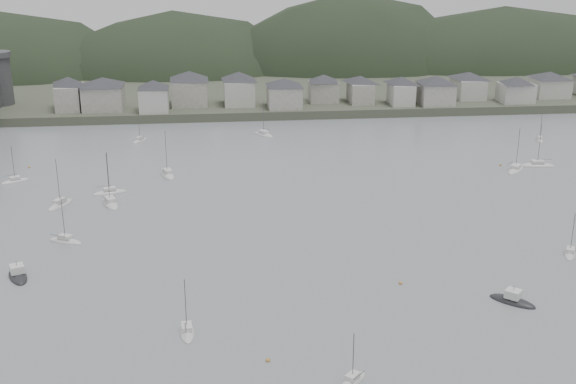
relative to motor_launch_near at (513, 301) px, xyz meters
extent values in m
cube|color=#383D2D|center=(-33.32, 264.40, 1.21)|extent=(900.00, 250.00, 3.00)
ellipsoid|color=black|center=(-144.19, 241.34, -10.43)|extent=(138.98, 92.48, 81.13)
ellipsoid|color=black|center=(-65.62, 242.26, -10.26)|extent=(132.08, 90.41, 79.74)
ellipsoid|color=black|center=(17.33, 242.33, -12.97)|extent=(133.88, 88.37, 101.41)
ellipsoid|color=black|center=(92.63, 237.31, -10.61)|extent=(165.81, 81.78, 82.55)
cube|color=gray|center=(-98.32, 151.36, 7.00)|extent=(8.34, 12.91, 8.59)
pyramid|color=#2A2B2F|center=(-98.32, 151.36, 12.80)|extent=(15.78, 15.78, 3.01)
cube|color=gray|center=(-86.64, 150.72, 6.89)|extent=(13.68, 13.35, 8.36)
pyramid|color=#2A2B2F|center=(-86.64, 150.72, 12.53)|extent=(20.07, 20.07, 2.93)
cube|color=#AAA69F|center=(-68.90, 145.42, 6.75)|extent=(9.78, 10.20, 8.08)
pyramid|color=#2A2B2F|center=(-68.90, 145.42, 12.20)|extent=(14.83, 14.83, 2.83)
cube|color=gray|center=(-56.84, 155.04, 7.26)|extent=(12.59, 13.33, 9.09)
pyramid|color=#2A2B2F|center=(-56.84, 155.04, 13.39)|extent=(19.24, 19.24, 3.18)
cube|color=#AAA69F|center=(-39.07, 153.50, 7.14)|extent=(10.74, 12.17, 8.87)
pyramid|color=#2A2B2F|center=(-39.07, 153.50, 13.13)|extent=(17.01, 17.01, 3.10)
cube|color=gray|center=(-23.40, 146.93, 6.56)|extent=(11.63, 12.09, 7.69)
pyramid|color=#2A2B2F|center=(-23.40, 146.93, 11.75)|extent=(17.61, 17.61, 2.69)
cube|color=gray|center=(-8.07, 155.59, 6.43)|extent=(10.37, 9.35, 7.44)
pyramid|color=#2A2B2F|center=(-8.07, 155.59, 11.45)|extent=(14.65, 14.65, 2.60)
cube|color=gray|center=(5.30, 153.19, 6.32)|extent=(8.24, 12.20, 7.22)
pyramid|color=#2A2B2F|center=(5.30, 153.19, 11.19)|extent=(15.17, 15.17, 2.53)
cube|color=#AAA69F|center=(19.17, 147.95, 6.44)|extent=(8.06, 10.91, 7.46)
pyramid|color=#2A2B2F|center=(19.17, 147.95, 11.48)|extent=(14.08, 14.08, 2.61)
cube|color=gray|center=(31.49, 146.46, 6.54)|extent=(11.73, 11.78, 7.66)
pyramid|color=#2A2B2F|center=(31.49, 146.46, 11.71)|extent=(17.46, 17.46, 2.68)
cube|color=#AAA69F|center=(47.31, 156.31, 6.38)|extent=(10.19, 13.02, 7.33)
pyramid|color=#2A2B2F|center=(47.31, 156.31, 11.33)|extent=(17.23, 17.23, 2.57)
cube|color=#AAA69F|center=(62.22, 147.46, 6.15)|extent=(11.70, 9.81, 6.88)
pyramid|color=#2A2B2F|center=(62.22, 147.46, 10.79)|extent=(15.97, 15.97, 2.41)
cube|color=#AAA69F|center=(79.08, 156.31, 6.21)|extent=(12.83, 12.48, 7.00)
pyramid|color=#2A2B2F|center=(79.08, 156.31, 10.93)|extent=(18.79, 18.79, 2.45)
ellipsoid|color=beige|center=(-54.48, -4.28, -0.24)|extent=(2.87, 7.31, 1.43)
cube|color=silver|center=(-54.48, -4.28, 0.78)|extent=(1.77, 2.62, 0.70)
cylinder|color=#3F3F42|center=(-54.48, -4.28, 4.38)|extent=(0.12, 0.12, 8.94)
cylinder|color=#3F3F42|center=(-54.59, -5.56, 1.33)|extent=(0.36, 3.21, 0.10)
ellipsoid|color=beige|center=(-32.96, 119.40, -0.24)|extent=(7.25, 8.78, 1.75)
cube|color=silver|center=(-32.96, 119.40, 0.93)|extent=(3.32, 3.61, 0.70)
cylinder|color=#3F3F42|center=(-32.96, 119.40, 5.37)|extent=(0.12, 0.12, 10.91)
cylinder|color=#3F3F42|center=(-32.07, 120.69, 1.48)|extent=(2.31, 3.29, 0.10)
ellipsoid|color=beige|center=(-31.46, -20.36, -0.24)|extent=(5.47, 5.54, 1.18)
cube|color=silver|center=(-31.46, -20.36, 0.65)|extent=(2.37, 2.38, 0.70)
cylinder|color=#3F3F42|center=(-31.46, -20.36, 3.60)|extent=(0.12, 0.12, 7.37)
cylinder|color=#3F3F42|center=(-30.72, -21.12, 1.20)|extent=(1.92, 1.97, 0.10)
ellipsoid|color=beige|center=(-99.98, 77.75, -0.24)|extent=(7.46, 5.98, 1.47)
cube|color=silver|center=(-99.98, 77.75, 0.80)|extent=(3.04, 2.76, 0.70)
cylinder|color=#3F3F42|center=(-99.98, 77.75, 4.51)|extent=(0.12, 0.12, 9.21)
cylinder|color=#3F3F42|center=(-101.09, 78.47, 1.35)|extent=(2.83, 1.89, 0.10)
ellipsoid|color=beige|center=(39.11, 76.68, -0.24)|extent=(9.74, 4.22, 1.89)
cube|color=silver|center=(39.11, 76.68, 1.00)|extent=(3.54, 2.49, 0.70)
cylinder|color=#3F3F42|center=(39.11, 76.68, 5.80)|extent=(0.12, 0.12, 11.78)
cylinder|color=#3F3F42|center=(40.79, 76.90, 1.55)|extent=(4.22, 0.65, 0.10)
ellipsoid|color=beige|center=(31.54, 73.36, -0.24)|extent=(8.36, 8.98, 1.86)
cube|color=silver|center=(31.54, 73.36, 0.99)|extent=(3.69, 3.80, 0.70)
cylinder|color=#3F3F42|center=(31.54, 73.36, 5.73)|extent=(0.12, 0.12, 11.64)
cylinder|color=#3F3F42|center=(30.44, 74.63, 1.54)|extent=(2.83, 3.23, 0.10)
ellipsoid|color=beige|center=(-85.13, 58.15, -0.24)|extent=(6.20, 9.13, 1.75)
cube|color=silver|center=(-85.13, 58.15, 0.94)|extent=(3.03, 3.59, 0.70)
cylinder|color=#3F3F42|center=(-85.13, 58.15, 5.38)|extent=(0.12, 0.12, 10.95)
cylinder|color=#3F3F42|center=(-84.48, 56.72, 1.49)|extent=(1.73, 3.63, 0.10)
ellipsoid|color=beige|center=(-73.73, 57.81, -0.24)|extent=(6.29, 10.22, 1.95)
cube|color=silver|center=(-73.73, 57.81, 1.03)|extent=(3.19, 3.94, 0.70)
cylinder|color=#3F3F42|center=(-73.73, 57.81, 6.00)|extent=(0.12, 0.12, 12.18)
cylinder|color=#3F3F42|center=(-74.34, 56.16, 1.58)|extent=(1.61, 4.15, 0.10)
ellipsoid|color=beige|center=(51.89, 103.42, -0.24)|extent=(3.44, 6.66, 1.27)
cube|color=silver|center=(51.89, 103.42, 0.70)|extent=(1.87, 2.49, 0.70)
cylinder|color=#3F3F42|center=(51.89, 103.42, 3.88)|extent=(0.12, 0.12, 7.95)
cylinder|color=#3F3F42|center=(51.63, 104.54, 1.25)|extent=(0.76, 2.81, 0.10)
ellipsoid|color=beige|center=(-79.95, 35.42, -0.24)|extent=(8.03, 5.61, 1.55)
cube|color=silver|center=(-79.95, 35.42, 0.83)|extent=(3.18, 2.71, 0.70)
cylinder|color=#3F3F42|center=(-79.95, 35.42, 4.74)|extent=(0.12, 0.12, 9.66)
cylinder|color=#3F3F42|center=(-81.20, 34.81, 1.38)|extent=(3.17, 1.61, 0.10)
ellipsoid|color=beige|center=(-71.69, 116.11, -0.24)|extent=(5.22, 7.09, 1.38)
cube|color=silver|center=(-71.69, 116.11, 0.75)|extent=(2.48, 2.84, 0.70)
cylinder|color=#3F3F42|center=(-71.69, 116.11, 4.21)|extent=(0.12, 0.12, 8.60)
cylinder|color=#3F3F42|center=(-71.10, 115.03, 1.30)|extent=(1.57, 2.77, 0.10)
ellipsoid|color=beige|center=(-61.52, 79.19, -0.24)|extent=(5.58, 9.87, 1.88)
cube|color=silver|center=(-61.52, 79.19, 1.00)|extent=(2.93, 3.75, 0.70)
cylinder|color=#3F3F42|center=(-61.52, 79.19, 5.79)|extent=(0.12, 0.12, 11.75)
cylinder|color=#3F3F42|center=(-62.00, 77.56, 1.55)|extent=(1.31, 4.08, 0.10)
ellipsoid|color=beige|center=(-74.80, 65.82, -0.24)|extent=(8.66, 4.92, 1.65)
cube|color=silver|center=(-74.80, 65.82, 0.89)|extent=(3.29, 2.58, 0.70)
cylinder|color=#3F3F42|center=(-74.80, 65.82, 5.07)|extent=(0.12, 0.12, 10.32)
cylinder|color=#3F3F42|center=(-76.22, 66.25, 1.44)|extent=(3.58, 1.17, 0.10)
ellipsoid|color=beige|center=(19.24, 18.14, -0.24)|extent=(5.06, 6.87, 1.33)
cube|color=silver|center=(19.24, 18.14, 0.73)|extent=(2.40, 2.75, 0.70)
cylinder|color=#3F3F42|center=(19.24, 18.14, 4.07)|extent=(0.12, 0.12, 8.33)
cylinder|color=#3F3F42|center=(19.81, 17.08, 1.28)|extent=(1.52, 2.68, 0.10)
ellipsoid|color=black|center=(0.00, 0.00, -0.24)|extent=(7.81, 7.64, 1.77)
cube|color=silver|center=(0.00, 0.00, 1.29)|extent=(3.30, 3.29, 1.40)
cylinder|color=#3F3F42|center=(0.00, 0.00, 2.19)|extent=(0.10, 0.10, 1.20)
ellipsoid|color=black|center=(-85.56, 19.37, -0.24)|extent=(5.99, 8.93, 1.85)
cube|color=silver|center=(-85.56, 19.37, 1.34)|extent=(3.13, 3.23, 1.40)
cylinder|color=#3F3F42|center=(-85.56, 19.37, 2.24)|extent=(0.10, 0.10, 1.20)
sphere|color=#AC7839|center=(-99.34, 90.25, -0.14)|extent=(0.70, 0.70, 0.70)
sphere|color=#AC7839|center=(-17.01, 8.91, -0.14)|extent=(0.70, 0.70, 0.70)
sphere|color=#AC7839|center=(29.31, 78.38, -0.14)|extent=(0.70, 0.70, 0.70)
sphere|color=#AC7839|center=(-72.60, 58.02, -0.14)|extent=(0.70, 0.70, 0.70)
sphere|color=#AC7839|center=(-42.62, -13.83, -0.14)|extent=(0.70, 0.70, 0.70)
camera|label=1|loc=(-49.67, -104.86, 56.43)|focal=45.08mm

